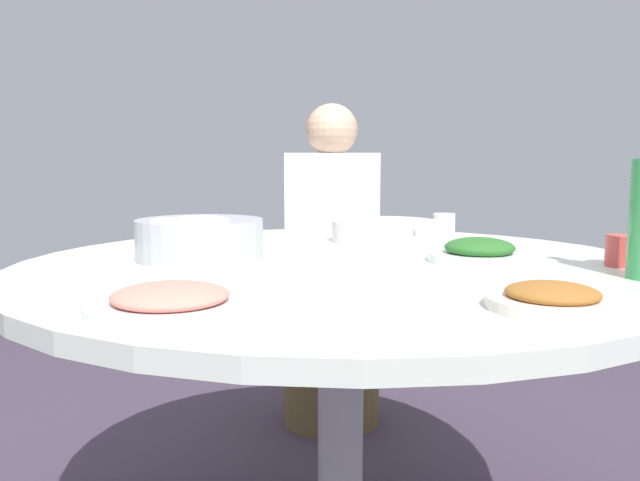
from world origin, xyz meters
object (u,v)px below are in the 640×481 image
Objects in this scene: dish_stirfry at (552,298)px; dish_greens at (479,252)px; stool_for_diner_left at (332,364)px; round_dining_table at (341,296)px; tea_cup_near at (444,224)px; soup_bowl at (384,231)px; rice_bowl at (200,238)px; tea_cup_far at (624,251)px; dish_tofu_braise at (192,235)px; dish_shrimp at (171,301)px; diner_left at (332,224)px.

dish_greens is at bearing -90.91° from dish_stirfry.
round_dining_table is at bearing 89.88° from stool_for_diner_left.
stool_for_diner_left is (0.32, -0.50, -0.59)m from tea_cup_near.
soup_bowl is 1.31× the size of dish_greens.
rice_bowl reaches higher than tea_cup_far.
stool_for_diner_left is (0.58, -1.06, -0.59)m from tea_cup_far.
dish_stirfry is at bearing 89.09° from dish_greens.
tea_cup_near is at bearing -144.13° from rice_bowl.
dish_tofu_braise is 0.86× the size of dish_shrimp.
dish_stirfry is 0.43× the size of stool_for_diner_left.
tea_cup_far reaches higher than soup_bowl.
rice_bowl is at bearing -7.01° from tea_cup_far.
diner_left reaches higher than dish_tofu_braise.
dish_shrimp is at bearing 99.17° from dish_tofu_braise.
rice_bowl is 0.90m from tea_cup_far.
tea_cup_near is 0.14× the size of stool_for_diner_left.
dish_greens is (-0.61, 0.05, -0.03)m from rice_bowl.
rice_bowl is at bearing 35.09° from soup_bowl.
dish_stirfry is at bearing 101.28° from diner_left.
dish_greens is 1.16× the size of dish_stirfry.
rice_bowl is (0.31, -0.04, 0.12)m from round_dining_table.
dish_shrimp is 1.13m from tea_cup_near.
diner_left is at bearing -78.72° from dish_stirfry.
rice_bowl is 0.37× the size of diner_left.
soup_bowl reaches higher than dish_stirfry.
dish_tofu_braise is at bearing -0.73° from soup_bowl.
dish_stirfry is (-0.16, 0.80, -0.01)m from soup_bowl.
dish_shrimp is (-0.13, 0.83, 0.00)m from dish_tofu_braise.
dish_stirfry is 0.55m from dish_shrimp.
dish_shrimp is 0.93m from tea_cup_far.
rice_bowl is 0.54m from soup_bowl.
dish_stirfry reaches higher than stool_for_diner_left.
tea_cup_far is (-0.89, 0.11, -0.01)m from rice_bowl.
soup_bowl is 0.52m from dish_tofu_braise.
dish_shrimp is (0.39, 0.83, -0.01)m from soup_bowl.
diner_left is at bearing -78.75° from soup_bowl.
soup_bowl reaches higher than round_dining_table.
tea_cup_far is (-0.26, 0.57, -0.00)m from tea_cup_near.
dish_greens is 3.45× the size of tea_cup_near.
round_dining_table is at bearing -6.89° from tea_cup_far.
round_dining_table is 4.94× the size of rice_bowl.
diner_left is (-0.00, -0.00, 0.54)m from stool_for_diner_left.
tea_cup_near is at bearing 122.74° from diner_left.
tea_cup_near is at bearing 122.74° from stool_for_diner_left.
soup_bowl is 3.98× the size of tea_cup_far.
tea_cup_near is 0.83m from stool_for_diner_left.
rice_bowl is at bearing -39.25° from dish_stirfry.
round_dining_table is 0.31m from dish_greens.
round_dining_table is 0.34m from rice_bowl.
dish_stirfry is at bearing 140.75° from rice_bowl.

